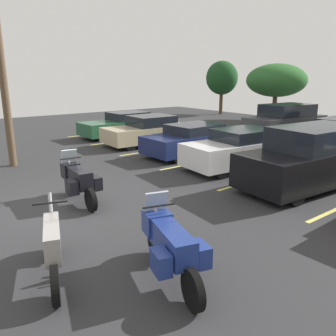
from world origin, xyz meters
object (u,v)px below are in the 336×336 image
at_px(car_navy, 193,139).
at_px(car_green, 123,125).
at_px(car_far_charcoal, 285,122).
at_px(motorcycle_third, 53,246).
at_px(motorcycle_second, 170,244).
at_px(car_white, 239,149).
at_px(motorcycle_touring, 78,180).
at_px(car_black, 311,158).
at_px(car_champagne, 149,131).

bearing_deg(car_navy, car_green, -179.63).
bearing_deg(car_far_charcoal, motorcycle_third, -69.68).
xyz_separation_m(motorcycle_second, motorcycle_third, (-1.27, -1.57, -0.07)).
height_order(car_navy, car_white, car_white).
xyz_separation_m(car_navy, car_white, (2.79, -0.15, 0.05)).
relative_size(motorcycle_second, car_far_charcoal, 0.46).
bearing_deg(car_white, motorcycle_touring, -91.85).
bearing_deg(car_white, car_far_charcoal, 110.37).
bearing_deg(car_green, motorcycle_second, -27.12).
relative_size(car_green, car_black, 0.97).
relative_size(car_black, car_far_charcoal, 1.03).
bearing_deg(car_black, motorcycle_second, -78.48).
height_order(motorcycle_touring, motorcycle_third, motorcycle_touring).
relative_size(car_champagne, car_navy, 0.99).
height_order(motorcycle_second, car_green, motorcycle_second).
height_order(motorcycle_second, car_far_charcoal, car_far_charcoal).
relative_size(motorcycle_second, motorcycle_third, 1.05).
relative_size(car_white, car_black, 0.89).
bearing_deg(car_white, motorcycle_second, -57.07).
bearing_deg(car_champagne, car_navy, 3.81).
distance_m(car_white, car_far_charcoal, 7.03).
distance_m(motorcycle_second, motorcycle_third, 2.02).
bearing_deg(motorcycle_third, car_far_charcoal, 110.32).
bearing_deg(car_white, motorcycle_third, -69.73).
height_order(car_champagne, car_navy, car_champagne).
distance_m(motorcycle_second, car_champagne, 12.20).
bearing_deg(motorcycle_third, car_champagne, 137.70).
height_order(car_green, car_navy, car_green).
xyz_separation_m(car_green, car_far_charcoal, (6.47, 6.47, 0.28)).
xyz_separation_m(motorcycle_touring, car_green, (-8.71, 6.49, 0.02)).
height_order(motorcycle_touring, car_far_charcoal, car_far_charcoal).
bearing_deg(car_white, car_black, -0.01).
height_order(motorcycle_third, car_black, car_black).
relative_size(motorcycle_third, car_champagne, 0.47).
distance_m(car_navy, car_white, 2.80).
distance_m(car_white, car_black, 2.96).
bearing_deg(motorcycle_third, car_navy, 124.83).
xyz_separation_m(motorcycle_third, car_champagne, (-8.99, 8.18, 0.12)).
xyz_separation_m(car_white, car_black, (2.96, -0.00, 0.21)).
distance_m(car_green, car_white, 8.91).
height_order(motorcycle_third, car_white, car_white).
relative_size(motorcycle_second, car_black, 0.45).
bearing_deg(car_green, motorcycle_third, -34.93).
xyz_separation_m(motorcycle_touring, car_far_charcoal, (-2.24, 12.95, 0.30)).
distance_m(motorcycle_second, car_green, 14.86).
height_order(motorcycle_second, motorcycle_third, motorcycle_second).
xyz_separation_m(motorcycle_second, car_champagne, (-10.26, 6.60, 0.05)).
relative_size(car_champagne, car_white, 1.04).
relative_size(motorcycle_touring, car_white, 0.50).
bearing_deg(motorcycle_touring, car_navy, 111.64).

